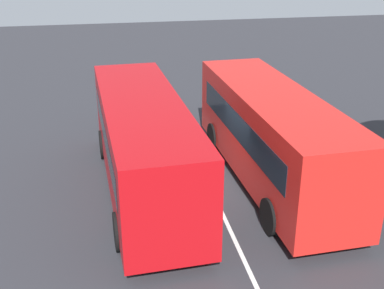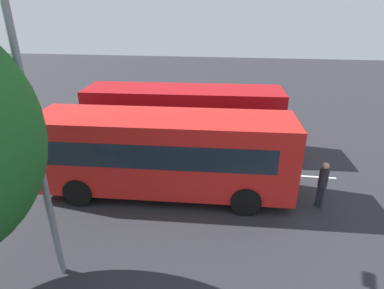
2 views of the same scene
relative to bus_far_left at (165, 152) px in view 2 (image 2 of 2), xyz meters
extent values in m
plane|color=#2B2B30|center=(0.02, 2.08, -1.74)|extent=(68.29, 68.29, 0.00)
cube|color=red|center=(-0.03, 0.00, 0.02)|extent=(9.49, 2.71, 2.76)
cube|color=#19232D|center=(4.63, 0.16, 0.76)|extent=(0.19, 2.10, 1.16)
cube|color=#19232D|center=(-0.07, 1.16, 0.35)|extent=(7.91, 0.35, 0.88)
cube|color=#19232D|center=(0.01, -1.16, 0.35)|extent=(7.91, 0.35, 0.88)
cube|color=black|center=(4.65, 0.16, 1.22)|extent=(0.16, 1.91, 0.32)
cube|color=black|center=(4.66, 0.16, -1.15)|extent=(0.17, 2.20, 0.36)
cylinder|color=black|center=(2.94, 1.23, -1.21)|extent=(1.07, 0.32, 1.06)
cylinder|color=black|center=(3.02, -1.03, -1.21)|extent=(1.07, 0.32, 1.06)
cylinder|color=black|center=(-3.08, 1.03, -1.21)|extent=(1.07, 0.32, 1.06)
cylinder|color=black|center=(-3.00, -1.24, -1.21)|extent=(1.07, 0.32, 1.06)
cube|color=#B70C11|center=(0.03, 4.23, 0.02)|extent=(9.51, 2.79, 2.76)
cube|color=black|center=(4.70, 4.43, 0.76)|extent=(0.21, 2.10, 1.16)
cube|color=black|center=(-0.01, 5.39, 0.35)|extent=(7.91, 0.42, 0.88)
cube|color=black|center=(0.08, 3.07, 0.35)|extent=(7.91, 0.42, 0.88)
cube|color=black|center=(4.72, 4.43, 1.22)|extent=(0.18, 1.91, 0.32)
cube|color=black|center=(4.73, 4.43, -1.15)|extent=(0.19, 2.20, 0.36)
cylinder|color=black|center=(3.00, 5.49, -1.21)|extent=(1.07, 0.33, 1.06)
cylinder|color=black|center=(3.09, 3.22, -1.21)|extent=(1.07, 0.33, 1.06)
cylinder|color=black|center=(-3.02, 5.23, -1.21)|extent=(1.07, 0.33, 1.06)
cylinder|color=black|center=(-2.93, 2.97, -1.21)|extent=(1.07, 0.33, 1.06)
cylinder|color=#232833|center=(5.76, -0.26, -1.31)|extent=(0.13, 0.13, 0.86)
cylinder|color=#232833|center=(5.64, -0.15, -1.31)|extent=(0.13, 0.13, 0.86)
cylinder|color=#232328|center=(5.70, -0.20, -0.53)|extent=(0.45, 0.45, 0.68)
sphere|color=tan|center=(5.70, -0.20, -0.08)|extent=(0.23, 0.23, 0.23)
cylinder|color=gray|center=(-2.03, -4.33, 1.96)|extent=(0.16, 0.16, 7.40)
cube|color=silver|center=(0.02, 2.08, -1.73)|extent=(13.84, 0.23, 0.01)
camera|label=1|loc=(-14.14, 5.44, 6.01)|focal=45.50mm
camera|label=2|loc=(2.37, -10.40, 4.98)|focal=29.54mm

